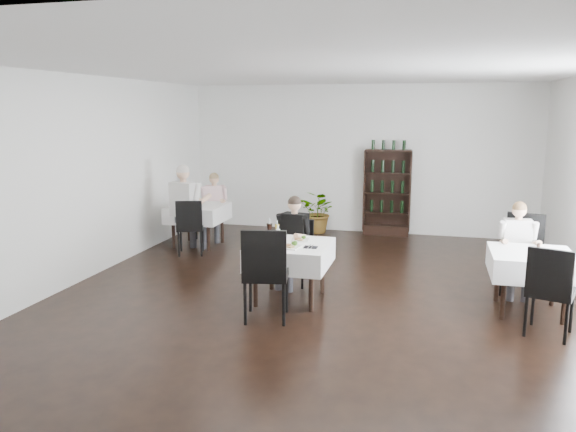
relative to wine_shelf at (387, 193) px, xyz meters
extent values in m
plane|color=black|center=(-0.60, -4.31, -0.85)|extent=(9.00, 9.00, 0.00)
plane|color=white|center=(-0.60, -4.31, 2.15)|extent=(9.00, 9.00, 0.00)
plane|color=white|center=(-0.60, 0.19, 0.65)|extent=(7.00, 0.00, 7.00)
plane|color=white|center=(-0.60, -8.81, 0.65)|extent=(7.00, 0.00, 7.00)
plane|color=white|center=(-4.10, -4.31, 0.65)|extent=(0.00, 9.00, 9.00)
cube|color=black|center=(0.00, 0.01, -0.75)|extent=(0.90, 0.28, 0.20)
cylinder|color=black|center=(-1.27, -4.68, -0.49)|extent=(0.06, 0.06, 0.71)
cylinder|color=black|center=(-1.27, -3.95, -0.49)|extent=(0.06, 0.06, 0.71)
cylinder|color=black|center=(-0.53, -4.68, -0.49)|extent=(0.06, 0.06, 0.71)
cylinder|color=black|center=(-0.53, -3.95, -0.49)|extent=(0.06, 0.06, 0.71)
cube|color=black|center=(-0.90, -4.31, -0.12)|extent=(0.85, 0.85, 0.04)
cube|color=white|center=(-0.90, -4.31, -0.23)|extent=(1.03, 1.03, 0.30)
cylinder|color=black|center=(-3.64, -2.15, -0.49)|extent=(0.06, 0.06, 0.71)
cylinder|color=black|center=(-3.64, -1.47, -0.49)|extent=(0.06, 0.06, 0.71)
cylinder|color=black|center=(-2.96, -2.15, -0.49)|extent=(0.06, 0.06, 0.71)
cylinder|color=black|center=(-2.96, -1.47, -0.49)|extent=(0.06, 0.06, 0.71)
cube|color=black|center=(-3.30, -1.81, -0.12)|extent=(0.80, 0.80, 0.04)
cube|color=white|center=(-3.30, -1.81, -0.23)|extent=(0.98, 0.98, 0.30)
cylinder|color=black|center=(1.76, -4.35, -0.49)|extent=(0.06, 0.06, 0.71)
cylinder|color=black|center=(1.76, -3.67, -0.49)|extent=(0.06, 0.06, 0.71)
cylinder|color=black|center=(2.44, -4.35, -0.49)|extent=(0.06, 0.06, 0.71)
cylinder|color=black|center=(2.44, -3.67, -0.49)|extent=(0.06, 0.06, 0.71)
cube|color=black|center=(2.10, -4.01, -0.12)|extent=(0.80, 0.80, 0.04)
cube|color=white|center=(2.10, -4.01, -0.23)|extent=(0.98, 0.98, 0.30)
imported|color=#226021|center=(-1.36, -0.16, -0.41)|extent=(1.00, 0.95, 0.87)
cylinder|color=black|center=(-1.21, -3.78, -0.63)|extent=(0.03, 0.03, 0.42)
cylinder|color=black|center=(-1.16, -3.42, -0.63)|extent=(0.03, 0.03, 0.42)
cylinder|color=black|center=(-0.85, -3.83, -0.63)|extent=(0.03, 0.03, 0.42)
cylinder|color=black|center=(-0.80, -3.47, -0.63)|extent=(0.03, 0.03, 0.42)
cube|color=black|center=(-1.00, -3.62, -0.40)|extent=(0.48, 0.48, 0.06)
cube|color=black|center=(-0.98, -3.43, -0.15)|extent=(0.43, 0.10, 0.46)
cylinder|color=black|center=(-0.83, -4.78, -0.59)|extent=(0.04, 0.04, 0.52)
cylinder|color=black|center=(-0.74, -5.23, -0.59)|extent=(0.04, 0.04, 0.52)
cylinder|color=black|center=(-1.27, -4.87, -0.59)|extent=(0.04, 0.04, 0.52)
cylinder|color=black|center=(-1.19, -5.31, -0.59)|extent=(0.04, 0.04, 0.52)
cube|color=black|center=(-1.01, -5.05, -0.29)|extent=(0.61, 0.61, 0.08)
cube|color=black|center=(-0.96, -5.28, 0.02)|extent=(0.52, 0.15, 0.57)
cylinder|color=black|center=(-3.55, -1.33, -0.64)|extent=(0.03, 0.03, 0.41)
cylinder|color=black|center=(-3.42, -1.00, -0.64)|extent=(0.03, 0.03, 0.41)
cylinder|color=black|center=(-3.23, -1.46, -0.64)|extent=(0.03, 0.03, 0.41)
cylinder|color=black|center=(-3.09, -1.14, -0.64)|extent=(0.03, 0.03, 0.41)
cube|color=black|center=(-3.32, -1.23, -0.41)|extent=(0.53, 0.53, 0.06)
cube|color=black|center=(-3.25, -1.06, -0.17)|extent=(0.39, 0.20, 0.44)
cylinder|color=black|center=(-3.07, -2.16, -0.62)|extent=(0.03, 0.03, 0.44)
cylinder|color=black|center=(-2.94, -2.52, -0.62)|extent=(0.03, 0.03, 0.44)
cylinder|color=black|center=(-3.43, -2.29, -0.62)|extent=(0.03, 0.03, 0.44)
cylinder|color=black|center=(-3.30, -2.65, -0.62)|extent=(0.03, 0.03, 0.44)
cube|color=black|center=(-3.19, -2.41, -0.37)|extent=(0.57, 0.57, 0.07)
cube|color=black|center=(-3.12, -2.60, -0.11)|extent=(0.44, 0.19, 0.48)
cylinder|color=black|center=(1.83, -3.43, -0.60)|extent=(0.04, 0.04, 0.50)
cylinder|color=black|center=(1.94, -3.01, -0.60)|extent=(0.04, 0.04, 0.50)
cylinder|color=black|center=(2.25, -3.54, -0.60)|extent=(0.04, 0.04, 0.50)
cylinder|color=black|center=(2.36, -3.12, -0.60)|extent=(0.04, 0.04, 0.50)
cube|color=black|center=(2.10, -3.28, -0.32)|extent=(0.61, 0.61, 0.08)
cube|color=black|center=(2.15, -3.06, -0.03)|extent=(0.49, 0.18, 0.54)
cylinder|color=black|center=(2.47, -4.60, -0.61)|extent=(0.04, 0.04, 0.47)
cylinder|color=black|center=(2.33, -4.98, -0.61)|extent=(0.04, 0.04, 0.47)
cylinder|color=black|center=(2.08, -4.46, -0.61)|extent=(0.04, 0.04, 0.47)
cylinder|color=black|center=(1.94, -4.85, -0.61)|extent=(0.04, 0.04, 0.47)
cube|color=black|center=(2.21, -4.72, -0.34)|extent=(0.60, 0.60, 0.07)
cube|color=black|center=(2.14, -4.93, -0.07)|extent=(0.46, 0.20, 0.51)
cube|color=#3A3A41|center=(-1.13, -3.80, -0.34)|extent=(0.21, 0.40, 0.13)
cylinder|color=#3A3A41|center=(-1.17, -3.96, -0.63)|extent=(0.10, 0.10, 0.44)
cube|color=#3A3A41|center=(-0.95, -3.84, -0.34)|extent=(0.21, 0.40, 0.13)
cylinder|color=#3A3A41|center=(-0.99, -4.00, -0.63)|extent=(0.10, 0.10, 0.44)
cube|color=black|center=(-1.00, -3.65, -0.04)|extent=(0.40, 0.28, 0.50)
cylinder|color=tan|center=(-1.26, -3.84, -0.06)|extent=(0.14, 0.29, 0.14)
cylinder|color=tan|center=(-0.85, -3.94, -0.06)|extent=(0.14, 0.29, 0.14)
sphere|color=tan|center=(-1.00, -3.67, 0.34)|extent=(0.19, 0.19, 0.19)
sphere|color=black|center=(-1.00, -3.67, 0.36)|extent=(0.19, 0.19, 0.19)
cube|color=#3A3A41|center=(-3.26, -1.40, -0.34)|extent=(0.20, 0.40, 0.13)
cylinder|color=#3A3A41|center=(-3.23, -1.56, -0.62)|extent=(0.10, 0.10, 0.44)
cube|color=#3A3A41|center=(-3.08, -1.37, -0.34)|extent=(0.20, 0.40, 0.13)
cylinder|color=#3A3A41|center=(-3.05, -1.53, -0.62)|extent=(0.10, 0.10, 0.44)
cube|color=beige|center=(-3.20, -1.22, -0.04)|extent=(0.39, 0.26, 0.50)
cylinder|color=tan|center=(-3.36, -1.50, -0.06)|extent=(0.12, 0.29, 0.14)
cylinder|color=tan|center=(-2.95, -1.42, -0.06)|extent=(0.12, 0.29, 0.14)
sphere|color=tan|center=(-3.20, -1.23, 0.34)|extent=(0.19, 0.19, 0.19)
sphere|color=olive|center=(-3.20, -1.23, 0.37)|extent=(0.19, 0.19, 0.19)
cube|color=#3A3A41|center=(-3.16, -2.21, -0.24)|extent=(0.24, 0.48, 0.15)
cylinder|color=#3A3A41|center=(-3.13, -2.02, -0.58)|extent=(0.12, 0.12, 0.53)
cube|color=#3A3A41|center=(-3.38, -2.17, -0.24)|extent=(0.24, 0.48, 0.15)
cylinder|color=#3A3A41|center=(-3.34, -1.98, -0.58)|extent=(0.12, 0.12, 0.53)
cube|color=silver|center=(-3.31, -2.39, 0.12)|extent=(0.47, 0.32, 0.60)
cylinder|color=tan|center=(-3.01, -2.16, 0.10)|extent=(0.15, 0.35, 0.17)
cylinder|color=tan|center=(-3.50, -2.06, 0.10)|extent=(0.15, 0.35, 0.17)
sphere|color=tan|center=(-3.31, -2.37, 0.57)|extent=(0.23, 0.23, 0.23)
sphere|color=beige|center=(-3.31, -2.37, 0.61)|extent=(0.23, 0.23, 0.23)
cube|color=#3A3A41|center=(1.93, -3.46, -0.35)|extent=(0.14, 0.38, 0.13)
cylinder|color=#3A3A41|center=(1.94, -3.62, -0.63)|extent=(0.10, 0.10, 0.44)
cube|color=#3A3A41|center=(2.11, -3.45, -0.35)|extent=(0.14, 0.38, 0.13)
cylinder|color=#3A3A41|center=(2.12, -3.61, -0.63)|extent=(0.10, 0.10, 0.44)
cube|color=silver|center=(2.02, -3.29, -0.05)|extent=(0.37, 0.21, 0.49)
cylinder|color=tan|center=(1.82, -3.54, -0.07)|extent=(0.08, 0.28, 0.14)
cylinder|color=tan|center=(2.23, -3.52, -0.07)|extent=(0.08, 0.28, 0.14)
sphere|color=tan|center=(2.02, -3.30, 0.32)|extent=(0.19, 0.19, 0.19)
sphere|color=brown|center=(2.02, -3.30, 0.35)|extent=(0.19, 0.19, 0.19)
cube|color=white|center=(-0.82, -4.11, -0.07)|extent=(0.24, 0.24, 0.02)
cube|color=brown|center=(-0.84, -4.13, -0.05)|extent=(0.10, 0.09, 0.02)
sphere|color=#3A6D1D|center=(-0.77, -4.08, -0.04)|extent=(0.05, 0.05, 0.05)
cube|color=olive|center=(-0.80, -4.16, -0.05)|extent=(0.09, 0.07, 0.02)
cube|color=white|center=(-0.86, -4.53, -0.07)|extent=(0.31, 0.31, 0.02)
cube|color=brown|center=(-0.89, -4.55, -0.04)|extent=(0.11, 0.09, 0.03)
sphere|color=#3A6D1D|center=(-0.79, -4.48, -0.03)|extent=(0.06, 0.06, 0.06)
cube|color=olive|center=(-0.84, -4.59, -0.05)|extent=(0.12, 0.11, 0.02)
cone|color=black|center=(-1.17, -4.37, 0.06)|extent=(0.08, 0.08, 0.27)
cylinder|color=silver|center=(-1.17, -4.37, 0.22)|extent=(0.02, 0.02, 0.07)
cone|color=gold|center=(-1.12, -4.16, 0.03)|extent=(0.06, 0.06, 0.21)
cylinder|color=silver|center=(-1.12, -4.16, 0.16)|extent=(0.02, 0.02, 0.05)
cylinder|color=silver|center=(-1.06, -4.32, 0.02)|extent=(0.06, 0.06, 0.19)
cylinder|color=#A41409|center=(-1.06, -4.32, 0.00)|extent=(0.06, 0.06, 0.05)
cylinder|color=silver|center=(-1.06, -4.32, 0.13)|extent=(0.02, 0.02, 0.05)
cube|color=black|center=(-0.59, -4.46, -0.07)|extent=(0.17, 0.14, 0.01)
cylinder|color=silver|center=(-0.61, -4.46, -0.06)|extent=(0.02, 0.19, 0.01)
cylinder|color=silver|center=(-0.58, -4.46, -0.06)|extent=(0.02, 0.19, 0.01)
cylinder|color=black|center=(2.19, -3.90, -0.03)|extent=(0.04, 0.04, 0.10)
camera|label=1|loc=(0.87, -11.25, 1.66)|focal=35.00mm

